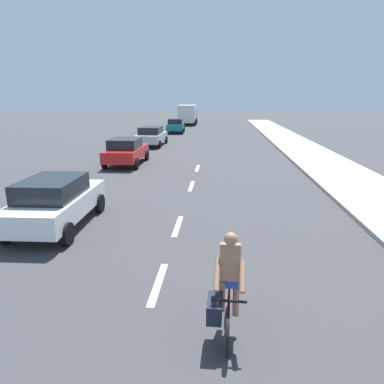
% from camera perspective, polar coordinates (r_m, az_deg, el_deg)
% --- Properties ---
extents(ground_plane, '(160.00, 160.00, 0.00)m').
position_cam_1_polar(ground_plane, '(19.68, 0.88, 3.87)').
color(ground_plane, '#38383A').
extents(sidewalk_strip, '(3.60, 80.00, 0.14)m').
position_cam_1_polar(sidewalk_strip, '(22.47, 20.79, 4.49)').
color(sidewalk_strip, '#9E998E').
rests_on(sidewalk_strip, ground).
extents(lane_stripe_2, '(0.16, 1.80, 0.01)m').
position_cam_1_polar(lane_stripe_2, '(7.82, -5.57, -14.67)').
color(lane_stripe_2, white).
rests_on(lane_stripe_2, ground).
extents(lane_stripe_3, '(0.16, 1.80, 0.01)m').
position_cam_1_polar(lane_stripe_3, '(10.95, -2.35, -5.56)').
color(lane_stripe_3, white).
rests_on(lane_stripe_3, ground).
extents(lane_stripe_4, '(0.16, 1.80, 0.01)m').
position_cam_1_polar(lane_stripe_4, '(15.76, -0.11, 0.99)').
color(lane_stripe_4, white).
rests_on(lane_stripe_4, ground).
extents(lane_stripe_5, '(0.16, 1.80, 0.01)m').
position_cam_1_polar(lane_stripe_5, '(19.76, 0.90, 3.93)').
color(lane_stripe_5, white).
rests_on(lane_stripe_5, ground).
extents(cyclist, '(0.62, 1.71, 1.82)m').
position_cam_1_polar(cyclist, '(5.99, 5.63, -15.60)').
color(cyclist, black).
rests_on(cyclist, ground).
extents(parked_car_white, '(2.01, 4.19, 1.57)m').
position_cam_1_polar(parked_car_white, '(11.41, -21.46, -1.36)').
color(parked_car_white, white).
rests_on(parked_car_white, ground).
extents(parked_car_red, '(2.03, 4.34, 1.57)m').
position_cam_1_polar(parked_car_red, '(21.12, -10.73, 6.70)').
color(parked_car_red, red).
rests_on(parked_car_red, ground).
extents(parked_car_silver, '(2.12, 4.49, 1.57)m').
position_cam_1_polar(parked_car_silver, '(29.12, -6.66, 9.17)').
color(parked_car_silver, '#B7BABF').
rests_on(parked_car_silver, ground).
extents(parked_car_teal, '(2.08, 4.21, 1.57)m').
position_cam_1_polar(parked_car_teal, '(39.78, -2.71, 10.87)').
color(parked_car_teal, '#14727A').
rests_on(parked_car_teal, ground).
extents(delivery_truck, '(2.80, 6.30, 2.80)m').
position_cam_1_polar(delivery_truck, '(51.61, -0.76, 12.64)').
color(delivery_truck, '#23478C').
rests_on(delivery_truck, ground).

